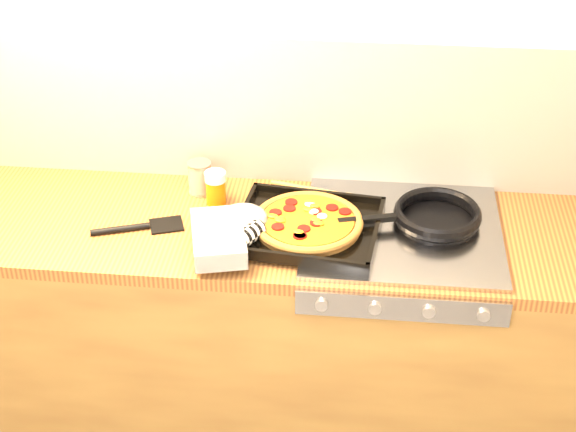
# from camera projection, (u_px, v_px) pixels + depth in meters

# --- Properties ---
(room_shell) EXTENTS (3.20, 3.20, 3.20)m
(room_shell) POSITION_uv_depth(u_px,v_px,m) (267.00, 111.00, 2.84)
(room_shell) COLOR white
(room_shell) RESTS_ON ground
(counter_run) EXTENTS (3.20, 0.62, 0.90)m
(counter_run) POSITION_uv_depth(u_px,v_px,m) (259.00, 336.00, 2.98)
(counter_run) COLOR olive
(counter_run) RESTS_ON ground
(stovetop) EXTENTS (0.60, 0.56, 0.02)m
(stovetop) POSITION_uv_depth(u_px,v_px,m) (402.00, 231.00, 2.69)
(stovetop) COLOR #9FA0A4
(stovetop) RESTS_ON counter_run
(pizza_on_tray) EXTENTS (0.59, 0.48, 0.07)m
(pizza_on_tray) POSITION_uv_depth(u_px,v_px,m) (284.00, 226.00, 2.64)
(pizza_on_tray) COLOR black
(pizza_on_tray) RESTS_ON stovetop
(frying_pan) EXTENTS (0.47, 0.33, 0.04)m
(frying_pan) POSITION_uv_depth(u_px,v_px,m) (435.00, 216.00, 2.70)
(frying_pan) COLOR black
(frying_pan) RESTS_ON stovetop
(tomato_can) EXTENTS (0.08, 0.08, 0.11)m
(tomato_can) POSITION_uv_depth(u_px,v_px,m) (200.00, 178.00, 2.87)
(tomato_can) COLOR #991B0C
(tomato_can) RESTS_ON counter_run
(juice_glass) EXTENTS (0.09, 0.09, 0.11)m
(juice_glass) POSITION_uv_depth(u_px,v_px,m) (216.00, 188.00, 2.81)
(juice_glass) COLOR #C76B0B
(juice_glass) RESTS_ON counter_run
(wooden_spoon) EXTENTS (0.30, 0.10, 0.02)m
(wooden_spoon) POSITION_uv_depth(u_px,v_px,m) (322.00, 191.00, 2.88)
(wooden_spoon) COLOR #A08044
(wooden_spoon) RESTS_ON counter_run
(black_spatula) EXTENTS (0.28, 0.14, 0.02)m
(black_spatula) POSITION_uv_depth(u_px,v_px,m) (139.00, 227.00, 2.71)
(black_spatula) COLOR black
(black_spatula) RESTS_ON counter_run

